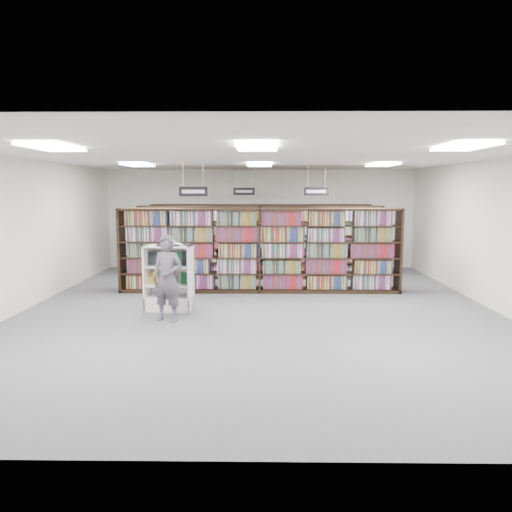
{
  "coord_description": "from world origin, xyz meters",
  "views": [
    {
      "loc": [
        0.09,
        -10.39,
        2.53
      ],
      "look_at": [
        -0.07,
        0.5,
        1.1
      ],
      "focal_mm": 35.0,
      "sensor_mm": 36.0,
      "label": 1
    }
  ],
  "objects_px": {
    "endcap_display": "(170,288)",
    "shopper": "(167,278)",
    "bookshelf_row_near": "(260,250)",
    "open_book": "(173,244)"
  },
  "relations": [
    {
      "from": "open_book",
      "to": "bookshelf_row_near",
      "type": "bearing_deg",
      "value": 38.18
    },
    {
      "from": "bookshelf_row_near",
      "to": "endcap_display",
      "type": "relative_size",
      "value": 5.05
    },
    {
      "from": "bookshelf_row_near",
      "to": "endcap_display",
      "type": "distance_m",
      "value": 2.81
    },
    {
      "from": "open_book",
      "to": "shopper",
      "type": "xyz_separation_m",
      "value": [
        0.04,
        -0.92,
        -0.57
      ]
    },
    {
      "from": "bookshelf_row_near",
      "to": "open_book",
      "type": "relative_size",
      "value": 9.27
    },
    {
      "from": "endcap_display",
      "to": "shopper",
      "type": "height_order",
      "value": "shopper"
    },
    {
      "from": "endcap_display",
      "to": "shopper",
      "type": "xyz_separation_m",
      "value": [
        0.13,
        -0.91,
        0.37
      ]
    },
    {
      "from": "bookshelf_row_near",
      "to": "endcap_display",
      "type": "xyz_separation_m",
      "value": [
        -1.9,
        -1.98,
        -0.57
      ]
    },
    {
      "from": "endcap_display",
      "to": "open_book",
      "type": "distance_m",
      "value": 0.95
    },
    {
      "from": "open_book",
      "to": "shopper",
      "type": "distance_m",
      "value": 1.08
    }
  ]
}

